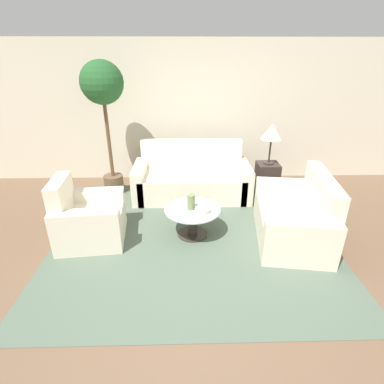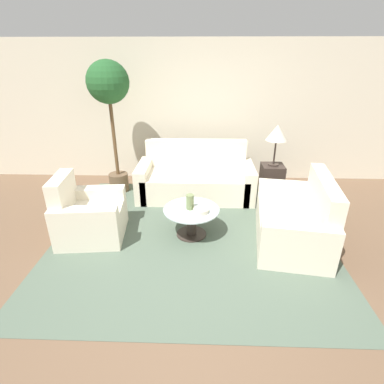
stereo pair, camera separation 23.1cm
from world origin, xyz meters
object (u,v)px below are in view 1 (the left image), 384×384
(bowl, at_px, (203,210))
(loveseat, at_px, (297,218))
(armchair, at_px, (86,220))
(potted_plant, at_px, (103,96))
(table_lamp, at_px, (272,132))
(sofa_main, at_px, (192,179))
(vase, at_px, (191,202))
(coffee_table, at_px, (192,218))

(bowl, bearing_deg, loveseat, 0.36)
(armchair, relative_size, loveseat, 0.59)
(loveseat, relative_size, potted_plant, 0.69)
(armchair, distance_m, potted_plant, 2.09)
(potted_plant, xyz_separation_m, bowl, (1.53, -1.56, -1.28))
(table_lamp, bearing_deg, sofa_main, 177.83)
(loveseat, height_order, vase, loveseat)
(loveseat, height_order, bowl, loveseat)
(loveseat, xyz_separation_m, bowl, (-1.30, -0.01, 0.15))
(table_lamp, xyz_separation_m, bowl, (-1.23, -1.40, -0.70))
(potted_plant, bearing_deg, coffee_table, -46.28)
(sofa_main, height_order, table_lamp, table_lamp)
(potted_plant, xyz_separation_m, vase, (1.38, -1.46, -1.20))
(armchair, bearing_deg, potted_plant, -7.05)
(coffee_table, height_order, vase, vase)
(armchair, height_order, potted_plant, potted_plant)
(table_lamp, bearing_deg, coffee_table, -136.24)
(coffee_table, xyz_separation_m, potted_plant, (-1.40, 1.46, 1.45))
(potted_plant, bearing_deg, vase, -46.57)
(sofa_main, distance_m, bowl, 1.46)
(table_lamp, bearing_deg, potted_plant, 176.74)
(armchair, bearing_deg, coffee_table, -93.05)
(sofa_main, bearing_deg, loveseat, -45.76)
(bowl, bearing_deg, coffee_table, 144.44)
(coffee_table, relative_size, table_lamp, 1.10)
(sofa_main, relative_size, table_lamp, 2.89)
(bowl, bearing_deg, potted_plant, 134.51)
(armchair, height_order, bowl, armchair)
(loveseat, bearing_deg, sofa_main, -127.40)
(sofa_main, bearing_deg, bowl, -85.78)
(potted_plant, bearing_deg, sofa_main, -4.29)
(sofa_main, relative_size, potted_plant, 0.89)
(coffee_table, bearing_deg, bowl, -35.56)
(sofa_main, height_order, armchair, sofa_main)
(coffee_table, xyz_separation_m, table_lamp, (1.36, 1.30, 0.87))
(armchair, xyz_separation_m, loveseat, (2.86, -0.02, 0.00))
(coffee_table, distance_m, potted_plant, 2.49)
(potted_plant, distance_m, vase, 2.34)
(table_lamp, bearing_deg, armchair, -153.87)
(armchair, xyz_separation_m, table_lamp, (2.80, 1.37, 0.85))
(potted_plant, bearing_deg, loveseat, -28.71)
(sofa_main, height_order, bowl, sofa_main)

